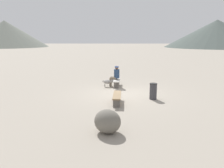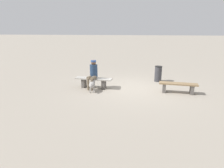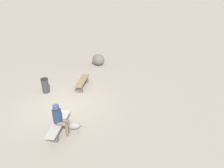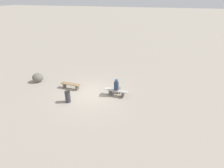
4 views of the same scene
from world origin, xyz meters
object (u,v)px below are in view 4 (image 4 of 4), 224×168
(bench_right, at_px, (116,92))
(dog, at_px, (117,88))
(seated_person, at_px, (117,86))
(trash_bin, at_px, (68,97))
(boulder, at_px, (38,77))
(bench_left, at_px, (71,85))

(bench_right, relative_size, dog, 2.31)
(dog, bearing_deg, seated_person, 1.51)
(seated_person, bearing_deg, trash_bin, -137.26)
(bench_right, relative_size, seated_person, 1.32)
(seated_person, relative_size, boulder, 1.45)
(dog, bearing_deg, boulder, -98.21)
(boulder, bearing_deg, bench_right, -2.70)
(boulder, bearing_deg, seated_person, -2.07)
(seated_person, bearing_deg, bench_right, -76.91)
(bench_right, height_order, trash_bin, trash_bin)
(trash_bin, xyz_separation_m, boulder, (-4.07, 2.15, -0.02))
(bench_right, height_order, boulder, boulder)
(trash_bin, bearing_deg, bench_right, 31.55)
(bench_left, distance_m, trash_bin, 1.98)
(dog, relative_size, boulder, 0.83)
(seated_person, xyz_separation_m, trash_bin, (-2.96, -1.90, -0.36))
(seated_person, distance_m, boulder, 7.05)
(bench_right, distance_m, trash_bin, 3.48)
(trash_bin, distance_m, boulder, 4.61)
(bench_left, relative_size, dog, 2.12)
(dog, bearing_deg, bench_left, -91.60)
(bench_right, distance_m, dog, 0.54)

